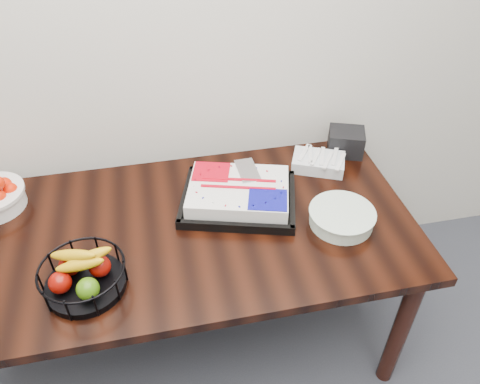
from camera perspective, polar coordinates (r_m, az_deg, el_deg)
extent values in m
plane|color=silver|center=(1.93, -10.28, 19.31)|extent=(5.00, 0.00, 5.00)
cube|color=black|center=(1.84, -6.98, -4.72)|extent=(1.80, 0.90, 0.04)
cylinder|color=black|center=(2.48, -26.53, -7.27)|extent=(0.07, 0.07, 0.71)
cylinder|color=black|center=(2.10, 18.98, -15.57)|extent=(0.07, 0.07, 0.71)
cylinder|color=black|center=(2.52, 11.56, -2.22)|extent=(0.07, 0.07, 0.71)
cube|color=black|center=(1.91, -0.19, -1.05)|extent=(0.54, 0.47, 0.02)
cube|color=white|center=(1.88, -0.19, -0.02)|extent=(0.46, 0.39, 0.07)
cube|color=#BF0417|center=(1.90, -4.18, 1.85)|extent=(0.18, 0.16, 0.00)
cube|color=#0C0D88|center=(1.82, 3.98, -0.21)|extent=(0.18, 0.16, 0.00)
cube|color=silver|center=(1.94, 0.07, 2.77)|extent=(0.08, 0.16, 0.00)
cylinder|color=black|center=(1.68, -18.24, -10.65)|extent=(0.27, 0.27, 0.03)
torus|color=black|center=(1.63, -18.82, -8.83)|extent=(0.29, 0.29, 0.01)
cylinder|color=white|center=(1.85, 12.26, -3.11)|extent=(0.24, 0.24, 0.06)
cylinder|color=white|center=(1.83, 12.40, -2.41)|extent=(0.26, 0.26, 0.01)
cube|color=silver|center=(2.11, 9.52, 3.57)|extent=(0.26, 0.22, 0.06)
cube|color=black|center=(2.22, 12.78, 6.00)|extent=(0.19, 0.18, 0.11)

